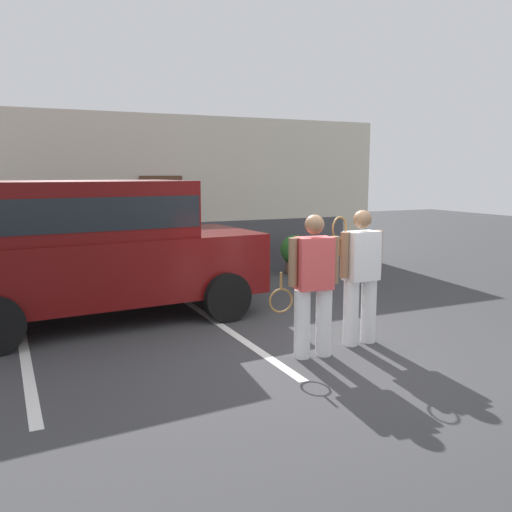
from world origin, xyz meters
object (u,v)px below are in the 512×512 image
Objects in this scene: potted_plant_by_porch at (295,252)px; parked_suv at (94,244)px; tennis_player_woman at (361,275)px; tennis_player_man at (313,284)px.

parked_suv is at bearing -154.33° from potted_plant_by_porch.
potted_plant_by_porch is at bearing 21.10° from parked_suv.
parked_suv is 2.78× the size of tennis_player_woman.
parked_suv is 5.68× the size of potted_plant_by_porch.
tennis_player_man is (2.06, -2.73, -0.27)m from parked_suv.
tennis_player_man is at bearing -57.57° from parked_suv.
parked_suv reaches higher than tennis_player_woman.
tennis_player_man is 5.52m from potted_plant_by_porch.
parked_suv is 3.43m from tennis_player_man.
tennis_player_man is 0.82m from tennis_player_woman.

